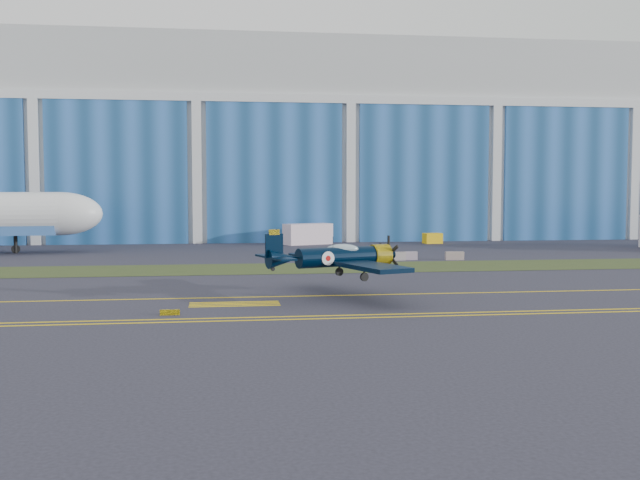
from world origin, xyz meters
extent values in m
plane|color=#2D2C39|center=(0.00, 0.00, 0.00)|extent=(260.00, 260.00, 0.00)
cube|color=#475128|center=(0.00, 14.00, 0.02)|extent=(260.00, 10.00, 0.02)
cube|color=silver|center=(0.00, 72.00, 15.00)|extent=(220.00, 45.00, 30.00)
cube|color=#1E4D85|center=(0.00, 49.20, 10.00)|extent=(220.00, 0.60, 20.00)
cube|color=silver|center=(0.00, 49.15, 20.60)|extent=(220.00, 0.70, 1.20)
cube|color=yellow|center=(0.00, -5.00, 0.01)|extent=(200.00, 0.20, 0.02)
cube|color=yellow|center=(0.00, -14.50, 0.01)|extent=(80.00, 0.20, 0.02)
cube|color=yellow|center=(0.00, -13.50, 0.01)|extent=(80.00, 0.20, 0.02)
cube|color=yellow|center=(-22.00, -12.00, 0.17)|extent=(1.20, 0.15, 0.35)
cube|color=silver|center=(-6.73, 45.41, 1.44)|extent=(7.16, 4.98, 2.88)
cube|color=yellow|center=(11.00, 44.70, 0.73)|extent=(2.73, 1.95, 1.47)
cube|color=gray|center=(-0.03, 20.64, 0.45)|extent=(2.04, 0.76, 0.90)
cube|color=#98879A|center=(1.35, 20.99, 0.45)|extent=(2.01, 0.65, 0.90)
cube|color=gray|center=(6.35, 20.25, 0.45)|extent=(2.03, 0.70, 0.90)
camera|label=1|loc=(-18.98, -57.92, 7.65)|focal=42.00mm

